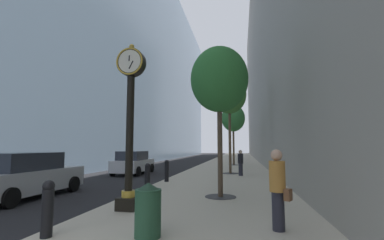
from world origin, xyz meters
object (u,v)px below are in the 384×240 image
object	(u,v)px
bollard_fourth	(167,170)
trash_bin	(148,209)
car_silver_near	(26,176)
car_white_mid	(133,163)
bollard_nearest	(48,207)
bollard_third	(147,176)
street_tree_near	(219,80)
pedestrian_walking	(278,187)
street_clock	(130,116)
street_tree_mid_far	(233,118)
street_tree_mid_near	(229,95)
pedestrian_by_clock	(241,162)

from	to	relation	value
bollard_fourth	trash_bin	bearing A→B (deg)	-76.57
car_silver_near	car_white_mid	distance (m)	9.09
bollard_nearest	bollard_fourth	bearing A→B (deg)	90.00
bollard_nearest	bollard_third	world-z (taller)	same
street_tree_near	pedestrian_walking	world-z (taller)	street_tree_near
street_clock	street_tree_mid_far	xyz separation A→B (m)	(2.42, 19.37, 1.93)
bollard_nearest	street_tree_mid_far	size ratio (longest dim) A/B	0.19
street_tree_mid_near	street_tree_mid_far	size ratio (longest dim) A/B	1.12
car_white_mid	trash_bin	bearing A→B (deg)	-65.85
bollard_nearest	trash_bin	size ratio (longest dim) A/B	1.05
pedestrian_walking	car_white_mid	xyz separation A→B (m)	(-8.31, 11.85, -0.26)
bollard_fourth	street_tree_mid_far	distance (m)	14.20
pedestrian_by_clock	trash_bin	bearing A→B (deg)	-98.59
bollard_nearest	trash_bin	xyz separation A→B (m)	(1.95, 0.37, -0.04)
street_clock	bollard_third	size ratio (longest dim) A/B	4.39
bollard_third	car_silver_near	bearing A→B (deg)	-158.33
bollard_third	pedestrian_walking	world-z (taller)	pedestrian_walking
bollard_nearest	street_tree_mid_far	bearing A→B (deg)	82.08
street_tree_mid_far	car_white_mid	distance (m)	11.73
bollard_nearest	pedestrian_by_clock	xyz separation A→B (m)	(3.72, 12.08, 0.25)
bollard_nearest	street_tree_mid_near	size ratio (longest dim) A/B	0.16
street_clock	car_silver_near	world-z (taller)	street_clock
street_tree_mid_far	street_tree_mid_near	bearing A→B (deg)	-90.00
street_tree_mid_far	street_tree_near	bearing A→B (deg)	-90.00
street_tree_near	trash_bin	size ratio (longest dim) A/B	5.21
trash_bin	pedestrian_walking	world-z (taller)	pedestrian_walking
street_tree_mid_far	pedestrian_by_clock	size ratio (longest dim) A/B	3.78
bollard_fourth	pedestrian_walking	distance (m)	8.59
bollard_third	street_clock	bearing A→B (deg)	-79.33
bollard_third	pedestrian_by_clock	world-z (taller)	pedestrian_by_clock
street_clock	pedestrian_walking	size ratio (longest dim) A/B	2.83
street_tree_mid_near	pedestrian_walking	world-z (taller)	street_tree_mid_near
street_tree_mid_near	car_white_mid	world-z (taller)	street_tree_mid_near
street_tree_near	pedestrian_by_clock	distance (m)	8.02
street_tree_near	car_white_mid	world-z (taller)	street_tree_near
bollard_fourth	car_white_mid	xyz separation A→B (m)	(-3.76, 4.57, 0.06)
car_silver_near	street_tree_mid_near	bearing A→B (deg)	52.20
street_clock	car_white_mid	size ratio (longest dim) A/B	1.15
trash_bin	pedestrian_walking	distance (m)	2.77
pedestrian_by_clock	street_tree_near	bearing A→B (deg)	-95.41
street_clock	street_tree_near	size ratio (longest dim) A/B	0.88
bollard_third	street_tree_near	bearing A→B (deg)	-15.60
street_tree_mid_far	pedestrian_walking	xyz separation A→B (m)	(1.51, -20.56, -3.69)
bollard_nearest	car_white_mid	world-z (taller)	car_white_mid
street_tree_near	pedestrian_by_clock	bearing A→B (deg)	84.59
bollard_third	car_white_mid	size ratio (longest dim) A/B	0.26
street_clock	street_tree_near	bearing A→B (deg)	44.75
bollard_nearest	car_silver_near	world-z (taller)	car_silver_near
street_clock	pedestrian_walking	distance (m)	4.47
bollard_third	trash_bin	distance (m)	5.67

